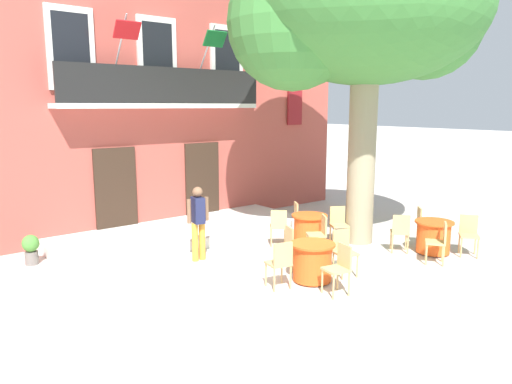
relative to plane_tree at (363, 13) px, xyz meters
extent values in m
plane|color=beige|center=(-2.82, -0.79, -5.44)|extent=(120.00, 120.00, 0.00)
cube|color=#B24C42|center=(-3.11, 6.21, -1.69)|extent=(13.00, 4.00, 7.50)
cube|color=#332319|center=(-4.41, 4.18, -4.29)|extent=(1.10, 0.08, 2.30)
cube|color=#332319|center=(-1.81, 4.18, -4.29)|extent=(1.10, 0.08, 2.30)
cube|color=silver|center=(-5.31, 4.17, -0.79)|extent=(1.10, 0.08, 1.90)
cube|color=black|center=(-5.31, 4.14, -0.79)|extent=(0.84, 0.04, 1.60)
cube|color=silver|center=(-3.11, 4.17, -0.79)|extent=(1.10, 0.08, 1.90)
cube|color=black|center=(-3.11, 4.14, -0.79)|extent=(0.84, 0.04, 1.60)
cube|color=silver|center=(-0.91, 4.17, -0.79)|extent=(1.10, 0.08, 1.90)
cube|color=black|center=(-0.91, 4.14, -0.79)|extent=(0.84, 0.04, 1.60)
cube|color=silver|center=(-3.11, 3.89, -2.10)|extent=(5.60, 0.65, 0.12)
cube|color=black|center=(-3.11, 3.59, -1.59)|extent=(5.60, 0.06, 0.90)
cylinder|color=#B2B2B7|center=(-4.31, 3.71, -0.69)|extent=(0.04, 0.95, 1.33)
cube|color=red|center=(-4.31, 3.26, -0.39)|extent=(0.60, 0.29, 0.38)
cylinder|color=#B2B2B7|center=(-1.91, 3.71, -0.69)|extent=(0.04, 0.95, 1.33)
cube|color=#146B2D|center=(-1.91, 3.26, -0.39)|extent=(0.60, 0.29, 0.38)
cylinder|color=#995638|center=(-5.41, 3.91, -1.92)|extent=(0.27, 0.27, 0.24)
ellipsoid|color=#38843D|center=(-5.41, 3.91, -1.63)|extent=(0.35, 0.35, 0.34)
cylinder|color=#995638|center=(-3.87, 3.91, -1.89)|extent=(0.32, 0.32, 0.30)
ellipsoid|color=#4C8E38|center=(-3.87, 3.91, -1.57)|extent=(0.42, 0.42, 0.35)
cylinder|color=#47423D|center=(-2.34, 3.91, -1.90)|extent=(0.27, 0.27, 0.27)
ellipsoid|color=#2D7533|center=(-2.34, 3.91, -1.58)|extent=(0.35, 0.35, 0.38)
cylinder|color=#47423D|center=(-0.81, 3.91, -1.89)|extent=(0.30, 0.30, 0.29)
ellipsoid|color=#2D7533|center=(-0.81, 3.91, -1.59)|extent=(0.39, 0.39, 0.31)
cube|color=maroon|center=(1.77, 4.15, -1.31)|extent=(0.60, 0.06, 2.80)
cube|color=silver|center=(-3.11, 3.01, -5.31)|extent=(6.60, 2.41, 0.25)
cylinder|color=gray|center=(0.09, -0.05, -3.46)|extent=(0.67, 0.67, 3.96)
ellipsoid|color=#3D7F38|center=(0.09, -0.05, 0.15)|extent=(5.92, 5.33, 3.55)
sphere|color=#3D7F38|center=(-1.54, 0.69, -0.30)|extent=(2.96, 2.96, 2.96)
sphere|color=#3D7F38|center=(1.57, -0.64, -0.15)|extent=(2.66, 2.66, 2.66)
cylinder|color=#EA561E|center=(-2.76, -1.28, -5.07)|extent=(0.74, 0.74, 0.68)
cylinder|color=#EA561E|center=(-2.76, -1.28, -4.70)|extent=(0.86, 0.86, 0.04)
cylinder|color=#2D2823|center=(-2.76, -1.28, -5.42)|extent=(0.44, 0.44, 0.03)
cylinder|color=tan|center=(-3.63, -0.92, -5.21)|extent=(0.04, 0.04, 0.45)
cylinder|color=tan|center=(-3.30, -0.99, -5.21)|extent=(0.04, 0.04, 0.45)
cylinder|color=tan|center=(-3.70, -1.26, -5.21)|extent=(0.04, 0.04, 0.45)
cylinder|color=tan|center=(-3.37, -1.33, -5.21)|extent=(0.04, 0.04, 0.45)
cube|color=tan|center=(-3.50, -1.13, -4.97)|extent=(0.48, 0.48, 0.04)
cube|color=tan|center=(-3.54, -1.30, -4.74)|extent=(0.38, 0.12, 0.42)
cylinder|color=tan|center=(-3.11, -2.15, -5.21)|extent=(0.04, 0.04, 0.45)
cylinder|color=tan|center=(-3.04, -1.82, -5.21)|extent=(0.04, 0.04, 0.45)
cylinder|color=tan|center=(-2.78, -2.22, -5.21)|extent=(0.04, 0.04, 0.45)
cylinder|color=tan|center=(-2.71, -1.89, -5.21)|extent=(0.04, 0.04, 0.45)
cube|color=tan|center=(-2.91, -2.02, -4.97)|extent=(0.47, 0.47, 0.04)
cube|color=tan|center=(-2.73, -2.05, -4.74)|extent=(0.11, 0.38, 0.42)
cylinder|color=tan|center=(-1.92, -1.69, -5.21)|extent=(0.04, 0.04, 0.45)
cylinder|color=tan|center=(-2.25, -1.60, -5.21)|extent=(0.04, 0.04, 0.45)
cylinder|color=tan|center=(-1.83, -1.36, -5.21)|extent=(0.04, 0.04, 0.45)
cylinder|color=tan|center=(-2.16, -1.27, -5.21)|extent=(0.04, 0.04, 0.45)
cube|color=tan|center=(-2.04, -1.48, -4.97)|extent=(0.49, 0.49, 0.04)
cube|color=tan|center=(-1.99, -1.31, -4.74)|extent=(0.38, 0.14, 0.42)
cylinder|color=tan|center=(-2.28, -0.48, -5.21)|extent=(0.04, 0.04, 0.45)
cylinder|color=tan|center=(-2.40, -0.80, -5.21)|extent=(0.04, 0.04, 0.45)
cylinder|color=tan|center=(-2.60, -0.36, -5.21)|extent=(0.04, 0.04, 0.45)
cylinder|color=tan|center=(-2.72, -0.68, -5.21)|extent=(0.04, 0.04, 0.45)
cube|color=tan|center=(-2.50, -0.58, -4.97)|extent=(0.52, 0.52, 0.04)
cube|color=tan|center=(-2.67, -0.52, -4.74)|extent=(0.17, 0.37, 0.42)
cylinder|color=#EA561E|center=(-1.10, 0.49, -5.07)|extent=(0.74, 0.74, 0.68)
cylinder|color=#EA561E|center=(-1.10, 0.49, -4.70)|extent=(0.86, 0.86, 0.04)
cylinder|color=#2D2823|center=(-1.10, 0.49, -5.42)|extent=(0.44, 0.44, 0.03)
cylinder|color=tan|center=(-1.74, -0.19, -5.21)|extent=(0.04, 0.04, 0.45)
cylinder|color=tan|center=(-1.56, 0.09, -5.21)|extent=(0.04, 0.04, 0.45)
cylinder|color=tan|center=(-1.46, -0.38, -5.21)|extent=(0.04, 0.04, 0.45)
cylinder|color=tan|center=(-1.27, -0.09, -5.21)|extent=(0.04, 0.04, 0.45)
cube|color=tan|center=(-1.51, -0.14, -4.97)|extent=(0.55, 0.55, 0.04)
cube|color=tan|center=(-1.36, -0.24, -4.74)|extent=(0.24, 0.34, 0.42)
cylinder|color=tan|center=(-0.40, -0.13, -5.21)|extent=(0.04, 0.04, 0.45)
cylinder|color=tan|center=(-0.69, 0.05, -5.21)|extent=(0.04, 0.04, 0.45)
cylinder|color=tan|center=(-0.22, 0.17, -5.21)|extent=(0.04, 0.04, 0.45)
cylinder|color=tan|center=(-0.52, 0.34, -5.21)|extent=(0.04, 0.04, 0.45)
cube|color=tan|center=(-0.46, 0.11, -4.97)|extent=(0.55, 0.55, 0.04)
cube|color=tan|center=(-0.37, 0.26, -4.74)|extent=(0.35, 0.23, 0.42)
cylinder|color=tan|center=(-0.47, 1.18, -5.21)|extent=(0.04, 0.04, 0.45)
cylinder|color=tan|center=(-0.65, 0.89, -5.21)|extent=(0.04, 0.04, 0.45)
cylinder|color=tan|center=(-0.76, 1.36, -5.21)|extent=(0.04, 0.04, 0.45)
cylinder|color=tan|center=(-0.94, 1.07, -5.21)|extent=(0.04, 0.04, 0.45)
cube|color=tan|center=(-0.71, 1.12, -4.97)|extent=(0.55, 0.55, 0.04)
cube|color=tan|center=(-0.86, 1.22, -4.74)|extent=(0.23, 0.34, 0.42)
cylinder|color=tan|center=(-1.72, 1.19, -5.21)|extent=(0.04, 0.04, 0.45)
cylinder|color=tan|center=(-1.46, 0.98, -5.21)|extent=(0.04, 0.04, 0.45)
cylinder|color=tan|center=(-1.93, 0.92, -5.21)|extent=(0.04, 0.04, 0.45)
cylinder|color=tan|center=(-1.66, 0.71, -5.21)|extent=(0.04, 0.04, 0.45)
cube|color=tan|center=(-1.69, 0.95, -4.97)|extent=(0.56, 0.56, 0.04)
cube|color=tan|center=(-1.80, 0.81, -4.74)|extent=(0.32, 0.27, 0.42)
cylinder|color=#EA561E|center=(0.67, -1.74, -5.07)|extent=(0.74, 0.74, 0.68)
cylinder|color=#EA561E|center=(0.67, -1.74, -4.70)|extent=(0.86, 0.86, 0.04)
cylinder|color=#2D2823|center=(0.67, -1.74, -5.42)|extent=(0.44, 0.44, 0.03)
cylinder|color=tan|center=(1.45, -1.22, -5.21)|extent=(0.04, 0.04, 0.45)
cylinder|color=tan|center=(1.21, -1.45, -5.21)|extent=(0.04, 0.04, 0.45)
cylinder|color=tan|center=(1.21, -0.97, -5.21)|extent=(0.04, 0.04, 0.45)
cylinder|color=tan|center=(0.97, -1.21, -5.21)|extent=(0.04, 0.04, 0.45)
cube|color=tan|center=(1.21, -1.21, -4.97)|extent=(0.57, 0.57, 0.04)
cube|color=tan|center=(1.08, -1.09, -4.74)|extent=(0.30, 0.29, 0.42)
cylinder|color=tan|center=(0.18, -0.94, -5.21)|extent=(0.04, 0.04, 0.45)
cylinder|color=tan|center=(0.41, -1.19, -5.21)|extent=(0.04, 0.04, 0.45)
cylinder|color=tan|center=(-0.07, -1.17, -5.21)|extent=(0.04, 0.04, 0.45)
cylinder|color=tan|center=(0.16, -1.42, -5.21)|extent=(0.04, 0.04, 0.45)
cube|color=tan|center=(0.17, -1.18, -4.97)|extent=(0.56, 0.56, 0.04)
cube|color=tan|center=(0.04, -1.30, -4.74)|extent=(0.28, 0.31, 0.42)
cylinder|color=tan|center=(-0.19, -2.11, -5.21)|extent=(0.04, 0.04, 0.45)
cylinder|color=tan|center=(0.10, -1.92, -5.21)|extent=(0.04, 0.04, 0.45)
cylinder|color=tan|center=(0.00, -2.39, -5.21)|extent=(0.04, 0.04, 0.45)
cylinder|color=tan|center=(0.29, -2.20, -5.21)|extent=(0.04, 0.04, 0.45)
cube|color=tan|center=(0.05, -2.16, -4.97)|extent=(0.56, 0.56, 0.04)
cube|color=tan|center=(0.15, -2.31, -4.74)|extent=(0.34, 0.25, 0.42)
cylinder|color=tan|center=(1.08, -2.58, -5.21)|extent=(0.04, 0.04, 0.45)
cylinder|color=tan|center=(0.88, -2.31, -5.21)|extent=(0.04, 0.04, 0.45)
cylinder|color=tan|center=(1.35, -2.38, -5.21)|extent=(0.04, 0.04, 0.45)
cylinder|color=tan|center=(1.15, -2.10, -5.21)|extent=(0.04, 0.04, 0.45)
cube|color=tan|center=(1.12, -2.34, -4.97)|extent=(0.56, 0.56, 0.04)
cube|color=tan|center=(1.26, -2.24, -4.74)|extent=(0.26, 0.33, 0.42)
cylinder|color=slate|center=(-6.75, 3.15, -5.30)|extent=(0.27, 0.27, 0.28)
ellipsoid|color=#4C8E38|center=(-6.75, 3.15, -4.97)|extent=(0.35, 0.35, 0.37)
cylinder|color=gold|center=(-3.89, 1.17, -5.01)|extent=(0.14, 0.14, 0.85)
cylinder|color=gold|center=(-3.71, 1.17, -5.01)|extent=(0.14, 0.14, 0.85)
cube|color=#1E2347|center=(-3.80, 1.17, -4.31)|extent=(0.28, 0.38, 0.56)
sphere|color=brown|center=(-3.80, 1.17, -3.91)|extent=(0.22, 0.22, 0.22)
cylinder|color=brown|center=(-4.02, 1.17, -4.31)|extent=(0.09, 0.09, 0.52)
cylinder|color=brown|center=(-3.58, 1.17, -4.31)|extent=(0.09, 0.09, 0.52)
camera|label=1|loc=(-9.09, -7.53, -2.09)|focal=33.66mm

